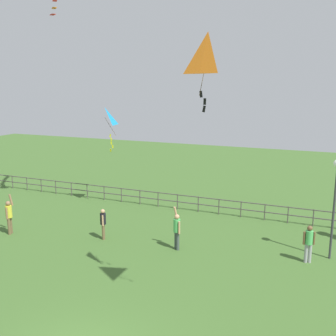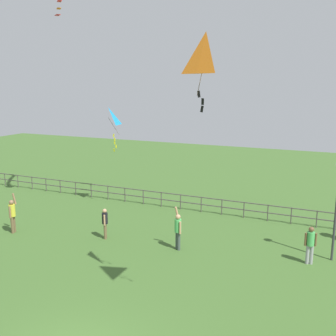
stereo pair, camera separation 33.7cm
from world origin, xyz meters
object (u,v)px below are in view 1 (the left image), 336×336
at_px(person_3, 9,215).
at_px(kite_3, 208,55).
at_px(lamppost, 336,187).
at_px(person_0, 177,229).
at_px(kite_1, 105,119).
at_px(person_2, 309,241).
at_px(person_1, 103,222).

height_order(person_3, kite_3, kite_3).
relative_size(lamppost, person_0, 2.21).
height_order(person_0, kite_1, kite_1).
bearing_deg(person_0, person_3, -170.38).
bearing_deg(person_2, kite_3, -121.05).
relative_size(person_0, kite_1, 0.77).
xyz_separation_m(lamppost, kite_3, (-3.95, -5.90, 5.08)).
bearing_deg(person_3, person_1, 14.41).
relative_size(person_0, person_2, 1.20).
distance_m(person_3, kite_3, 13.59).
height_order(lamppost, kite_1, kite_1).
distance_m(person_2, kite_3, 9.46).
relative_size(lamppost, person_3, 2.17).
relative_size(lamppost, kite_3, 1.90).
relative_size(person_3, kite_3, 0.88).
height_order(person_0, person_3, person_3).
bearing_deg(kite_1, person_2, -16.13).
height_order(person_3, kite_1, kite_1).
distance_m(person_3, kite_1, 7.62).
bearing_deg(kite_3, lamppost, 56.20).
distance_m(person_1, kite_3, 10.57).
bearing_deg(person_3, lamppost, 11.65).
relative_size(person_1, person_2, 0.93).
bearing_deg(kite_3, person_3, 165.94).
bearing_deg(person_0, kite_3, -58.65).
relative_size(person_0, person_3, 0.98).
height_order(person_0, kite_3, kite_3).
xyz_separation_m(person_1, person_2, (9.45, 1.10, 0.07)).
bearing_deg(person_3, kite_1, 68.36).
bearing_deg(kite_3, person_0, 121.35).
relative_size(person_2, kite_3, 0.71).
distance_m(person_1, kite_1, 6.90).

